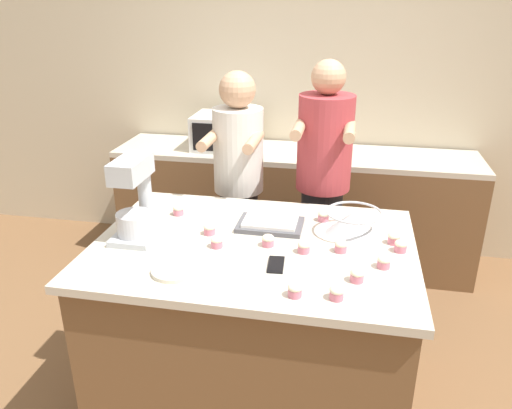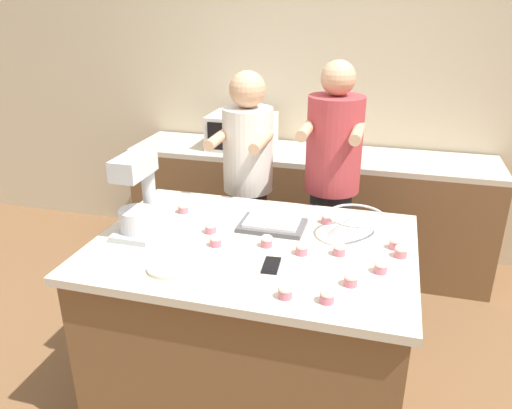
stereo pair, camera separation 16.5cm
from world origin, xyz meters
name	(u,v)px [view 2 (the right image)]	position (x,y,z in m)	size (l,w,h in m)	color
ground_plane	(253,392)	(0.00, 0.00, 0.00)	(16.00, 16.00, 0.00)	brown
back_wall	(319,89)	(0.00, 1.95, 1.35)	(10.00, 0.06, 2.70)	beige
island_counter	(253,322)	(0.00, 0.00, 0.47)	(1.54, 1.10, 0.93)	brown
back_counter	(307,208)	(0.00, 1.60, 0.46)	(2.80, 0.60, 0.92)	brown
person_left	(248,191)	(-0.26, 0.81, 0.87)	(0.33, 0.50, 1.63)	#232328
person_right	(331,195)	(0.27, 0.81, 0.90)	(0.35, 0.51, 1.71)	#232328
stand_mixer	(138,200)	(-0.58, -0.04, 1.11)	(0.20, 0.30, 0.41)	#B2B7BC
mixing_bowl	(355,225)	(0.47, 0.19, 1.00)	(0.28, 0.28, 0.13)	#BCBCC1
baking_tray	(272,224)	(0.05, 0.19, 0.95)	(0.33, 0.22, 0.04)	#4C4C51
microwave_oven	(242,131)	(-0.54, 1.60, 1.06)	(0.50, 0.39, 0.26)	silver
cell_phone	(271,265)	(0.14, -0.20, 0.94)	(0.08, 0.15, 0.01)	black
small_plate	(170,267)	(-0.28, -0.34, 0.94)	(0.20, 0.20, 0.02)	beige
cupcake_0	(183,207)	(-0.47, 0.25, 0.96)	(0.06, 0.06, 0.06)	#D17084
cupcake_1	(302,248)	(0.25, -0.05, 0.96)	(0.06, 0.06, 0.06)	#D17084
cupcake_2	(351,279)	(0.49, -0.26, 0.96)	(0.06, 0.06, 0.06)	#D17084
cupcake_3	(339,249)	(0.42, -0.01, 0.96)	(0.06, 0.06, 0.06)	#D17084
cupcake_4	(381,266)	(0.61, -0.12, 0.96)	(0.06, 0.06, 0.06)	#D17084
cupcake_5	(285,291)	(0.25, -0.42, 0.96)	(0.06, 0.06, 0.06)	#D17084
cupcake_6	(216,240)	(-0.16, -0.08, 0.96)	(0.06, 0.06, 0.06)	#D17084
cupcake_7	(401,251)	(0.69, 0.05, 0.96)	(0.06, 0.06, 0.06)	#D17084
cupcake_8	(395,243)	(0.66, 0.13, 0.96)	(0.06, 0.06, 0.06)	#D17084
cupcake_9	(327,296)	(0.41, -0.41, 0.96)	(0.06, 0.06, 0.06)	#D17084
cupcake_10	(211,227)	(-0.24, 0.05, 0.96)	(0.06, 0.06, 0.06)	#D17084
cupcake_11	(267,241)	(0.07, -0.02, 0.96)	(0.06, 0.06, 0.06)	#D17084
cupcake_12	(327,218)	(0.31, 0.33, 0.96)	(0.06, 0.06, 0.06)	#D17084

